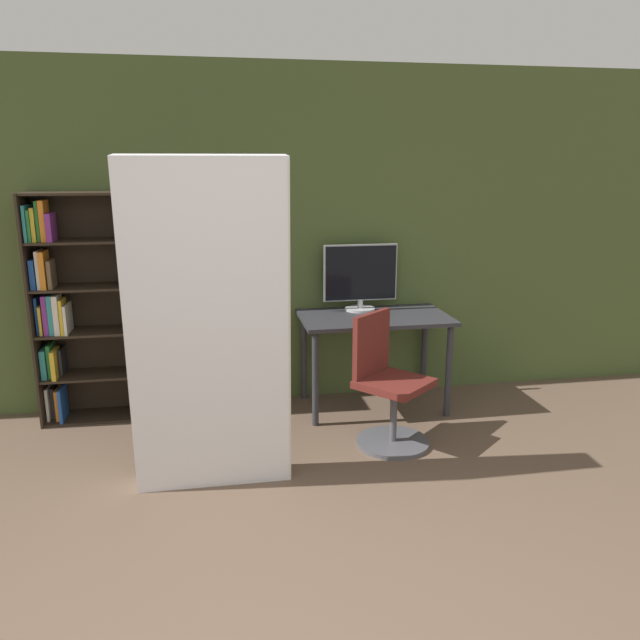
% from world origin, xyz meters
% --- Properties ---
extents(wall_back, '(8.00, 0.06, 2.70)m').
position_xyz_m(wall_back, '(0.00, 3.34, 1.35)').
color(wall_back, '#47592D').
rests_on(wall_back, ground).
extents(desk, '(1.17, 0.69, 0.77)m').
position_xyz_m(desk, '(1.10, 2.97, 0.66)').
color(desk, '#2D2D33').
rests_on(desk, ground).
extents(monitor, '(0.60, 0.24, 0.54)m').
position_xyz_m(monitor, '(1.03, 3.17, 1.05)').
color(monitor, '#B7B7BC').
rests_on(monitor, desk).
extents(office_chair, '(0.62, 0.62, 0.93)m').
position_xyz_m(office_chair, '(1.02, 2.30, 0.38)').
color(office_chair, '#4C4C51').
rests_on(office_chair, ground).
extents(bookshelf, '(0.74, 0.34, 1.74)m').
position_xyz_m(bookshelf, '(-1.19, 3.17, 0.88)').
color(bookshelf, '#2D2319').
rests_on(bookshelf, ground).
extents(mattress_near, '(0.94, 0.32, 1.99)m').
position_xyz_m(mattress_near, '(-0.19, 1.93, 1.00)').
color(mattress_near, silver).
rests_on(mattress_near, ground).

